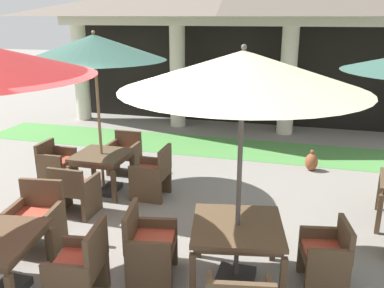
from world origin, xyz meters
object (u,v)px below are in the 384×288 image
at_px(patio_umbrella_far_back, 94,49).
at_px(patio_table_far_back, 102,159).
at_px(patio_table_near_foreground, 237,232).
at_px(patio_chair_far_back_north, 125,154).
at_px(patio_chair_far_back_south, 74,190).
at_px(patio_chair_near_foreground_west, 149,246).
at_px(patio_chair_mid_right_north, 37,219).
at_px(patio_chair_mid_right_east, 81,268).
at_px(patio_chair_far_back_west, 56,164).
at_px(patio_chair_far_back_east, 153,175).
at_px(terracotta_urn, 311,162).
at_px(patio_chair_near_foreground_east, 326,256).
at_px(patio_umbrella_near_foreground, 243,72).

bearing_deg(patio_umbrella_far_back, patio_table_far_back, 0.00).
relative_size(patio_table_near_foreground, patio_chair_far_back_north, 1.46).
bearing_deg(patio_chair_far_back_south, patio_chair_near_foreground_west, -35.54).
distance_m(patio_chair_mid_right_north, patio_chair_far_back_north, 2.92).
bearing_deg(patio_chair_far_back_south, patio_chair_mid_right_east, -57.50).
relative_size(patio_chair_far_back_west, patio_chair_far_back_north, 1.02).
distance_m(patio_table_far_back, patio_chair_far_back_west, 0.97).
distance_m(patio_chair_near_foreground_west, patio_chair_far_back_south, 2.13).
xyz_separation_m(patio_chair_mid_right_north, patio_umbrella_far_back, (-0.04, 1.97, 2.09)).
bearing_deg(patio_table_near_foreground, patio_chair_far_back_north, 133.07).
relative_size(patio_umbrella_far_back, patio_chair_far_back_east, 3.05).
distance_m(patio_chair_near_foreground_west, patio_chair_far_back_west, 3.46).
height_order(patio_chair_far_back_south, patio_chair_far_back_west, patio_chair_far_back_south).
xyz_separation_m(patio_chair_mid_right_east, patio_chair_mid_right_north, (-1.14, 0.85, -0.00)).
bearing_deg(patio_table_far_back, terracotta_urn, 29.89).
xyz_separation_m(patio_umbrella_far_back, patio_chair_far_back_south, (-0.00, -0.95, -2.11)).
relative_size(patio_chair_far_back_west, terracotta_urn, 1.89).
distance_m(patio_table_near_foreground, patio_chair_far_back_east, 2.70).
distance_m(patio_chair_far_back_east, terracotta_urn, 3.38).
distance_m(patio_table_near_foreground, patio_chair_mid_right_east, 1.79).
height_order(patio_table_near_foreground, patio_chair_near_foreground_west, patio_chair_near_foreground_west).
distance_m(patio_chair_far_back_south, patio_chair_far_back_west, 1.34).
distance_m(patio_chair_far_back_south, patio_chair_far_back_east, 1.35).
bearing_deg(patio_table_near_foreground, patio_chair_near_foreground_west, -169.18).
distance_m(patio_chair_mid_right_north, patio_table_far_back, 1.98).
height_order(patio_chair_near_foreground_west, patio_chair_far_back_north, patio_chair_near_foreground_west).
bearing_deg(terracotta_urn, patio_table_near_foreground, -101.88).
bearing_deg(patio_chair_mid_right_north, patio_table_far_back, -97.29).
height_order(patio_chair_far_back_west, patio_chair_far_back_north, patio_chair_far_back_west).
height_order(patio_chair_near_foreground_west, terracotta_urn, patio_chair_near_foreground_west).
xyz_separation_m(patio_chair_near_foreground_east, patio_chair_far_back_south, (-3.77, 0.85, 0.02)).
xyz_separation_m(patio_chair_far_back_west, patio_chair_far_back_east, (1.90, -0.00, 0.00)).
bearing_deg(patio_chair_far_back_north, terracotta_urn, -162.63).
bearing_deg(patio_chair_far_back_west, patio_table_near_foreground, 61.68).
bearing_deg(patio_umbrella_near_foreground, patio_chair_far_back_south, 159.20).
xyz_separation_m(patio_chair_near_foreground_east, patio_chair_far_back_north, (-3.77, 2.75, 0.00)).
height_order(patio_chair_mid_right_north, patio_chair_far_back_north, patio_chair_mid_right_north).
relative_size(patio_chair_near_foreground_west, patio_chair_far_back_south, 1.07).
bearing_deg(terracotta_urn, patio_chair_mid_right_east, -116.39).
distance_m(patio_chair_mid_right_north, patio_umbrella_far_back, 2.87).
bearing_deg(patio_chair_far_back_north, patio_umbrella_far_back, 90.00).
bearing_deg(patio_chair_near_foreground_east, patio_umbrella_near_foreground, 90.00).
xyz_separation_m(patio_table_far_back, patio_chair_far_back_north, (0.00, 0.95, -0.22)).
xyz_separation_m(patio_umbrella_near_foreground, patio_table_far_back, (-2.76, 2.00, -1.87)).
relative_size(patio_chair_near_foreground_west, patio_chair_far_back_north, 1.09).
bearing_deg(patio_chair_far_back_east, patio_chair_mid_right_east, -175.30).
relative_size(patio_chair_far_back_east, patio_chair_far_back_north, 1.12).
distance_m(patio_chair_mid_right_east, patio_chair_far_back_east, 2.82).
relative_size(patio_chair_mid_right_north, patio_chair_far_back_south, 1.09).
xyz_separation_m(patio_chair_mid_right_east, patio_chair_far_back_west, (-2.13, 2.82, -0.01)).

